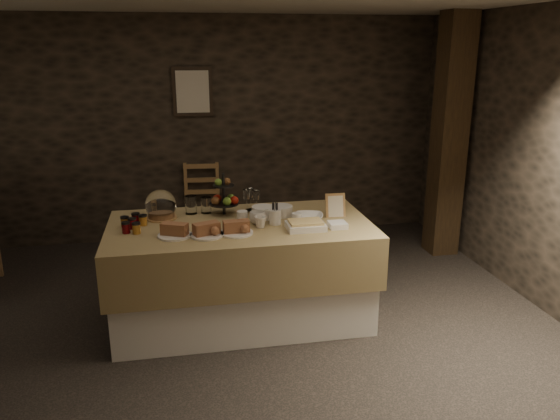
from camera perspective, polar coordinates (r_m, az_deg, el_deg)
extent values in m
cube|color=black|center=(4.54, -4.99, -12.95)|extent=(5.50, 5.00, 0.01)
cube|color=black|center=(6.51, -7.62, 8.25)|extent=(5.50, 0.02, 2.60)
cube|color=black|center=(1.75, 2.86, -15.85)|extent=(5.50, 0.02, 2.60)
cube|color=black|center=(5.10, 27.09, 4.23)|extent=(0.02, 5.00, 2.60)
cube|color=silver|center=(4.64, -4.08, -6.66)|extent=(2.07, 1.06, 0.80)
cube|color=olive|center=(4.56, -4.14, -4.02)|extent=(2.14, 1.14, 0.44)
cube|color=olive|center=(6.50, -8.08, -1.47)|extent=(0.47, 0.45, 0.05)
cube|color=olive|center=(6.53, -8.34, 3.12)|extent=(0.42, 0.07, 0.42)
cube|color=black|center=(6.20, 17.26, 7.23)|extent=(0.30, 0.30, 2.60)
cube|color=black|center=(6.42, -9.12, 12.12)|extent=(0.45, 0.03, 0.55)
cube|color=beige|center=(6.40, -9.11, 12.10)|extent=(0.37, 0.01, 0.47)
cylinder|color=white|center=(4.61, -1.79, -0.22)|extent=(0.19, 0.19, 0.10)
cylinder|color=white|center=(4.68, 0.10, -0.07)|extent=(0.20, 0.20, 0.08)
cylinder|color=white|center=(4.45, -0.53, -0.72)|extent=(0.10, 0.10, 0.12)
imported|color=white|center=(4.45, -2.35, -0.81)|extent=(0.15, 0.15, 0.11)
imported|color=white|center=(4.36, -2.06, -1.27)|extent=(0.12, 0.12, 0.09)
cylinder|color=white|center=(4.51, -3.96, -0.70)|extent=(0.09, 0.09, 0.09)
cylinder|color=white|center=(4.46, 1.73, -0.88)|extent=(0.08, 0.08, 0.09)
imported|color=white|center=(4.54, 3.02, -0.78)|extent=(0.29, 0.29, 0.06)
cylinder|color=olive|center=(4.71, -12.28, -0.80)|extent=(0.26, 0.26, 0.01)
cylinder|color=brown|center=(4.70, -12.31, -0.32)|extent=(0.22, 0.22, 0.07)
sphere|color=white|center=(4.68, -12.36, 0.53)|extent=(0.26, 0.26, 0.26)
cylinder|color=black|center=(4.70, -5.91, 1.68)|extent=(0.03, 0.03, 0.36)
cylinder|color=black|center=(4.72, -5.88, 0.68)|extent=(0.26, 0.26, 0.01)
cylinder|color=black|center=(4.68, -5.93, 2.56)|extent=(0.18, 0.18, 0.01)
sphere|color=#5A8326|center=(4.75, -5.15, 1.23)|extent=(0.07, 0.07, 0.07)
sphere|color=maroon|center=(4.75, -6.58, 1.19)|extent=(0.07, 0.07, 0.07)
sphere|color=#5A8326|center=(4.65, -5.56, 0.89)|extent=(0.07, 0.07, 0.07)
sphere|color=brown|center=(4.67, -6.76, 0.94)|extent=(0.07, 0.07, 0.07)
sphere|color=maroon|center=(4.68, -4.80, 1.01)|extent=(0.07, 0.07, 0.07)
cylinder|color=white|center=(4.25, -10.94, -2.62)|extent=(0.26, 0.26, 0.01)
cube|color=brown|center=(4.23, -10.98, -1.95)|extent=(0.22, 0.16, 0.09)
cylinder|color=white|center=(4.22, -7.67, -2.60)|extent=(0.26, 0.26, 0.01)
cube|color=brown|center=(4.20, -7.69, -1.92)|extent=(0.22, 0.15, 0.09)
cylinder|color=white|center=(4.25, -4.58, -2.38)|extent=(0.26, 0.26, 0.01)
cube|color=brown|center=(4.23, -4.60, -1.71)|extent=(0.21, 0.10, 0.09)
cylinder|color=#51050B|center=(4.50, -15.18, -1.43)|extent=(0.06, 0.06, 0.07)
cylinder|color=#A76D23|center=(4.37, -14.77, -1.93)|extent=(0.06, 0.06, 0.07)
cylinder|color=#51050B|center=(4.40, -15.79, -1.86)|extent=(0.06, 0.06, 0.07)
cylinder|color=#A76D23|center=(4.56, -14.12, -1.11)|extent=(0.06, 0.06, 0.07)
cylinder|color=#51050B|center=(4.62, -14.83, -0.93)|extent=(0.06, 0.06, 0.07)
cylinder|color=#A76D23|center=(4.55, -15.89, -1.28)|extent=(0.06, 0.06, 0.07)
cube|color=white|center=(4.33, 2.69, -1.70)|extent=(0.30, 0.22, 0.05)
cube|color=tan|center=(4.32, 2.70, -1.26)|extent=(0.26, 0.18, 0.02)
cube|color=white|center=(4.39, 6.03, -1.56)|extent=(0.14, 0.14, 0.04)
cube|color=olive|center=(4.66, 5.82, 0.40)|extent=(0.17, 0.07, 0.22)
cylinder|color=white|center=(4.78, -9.29, 0.55)|extent=(0.10, 0.10, 0.16)
cylinder|color=white|center=(4.79, -7.74, 0.51)|extent=(0.09, 0.09, 0.14)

